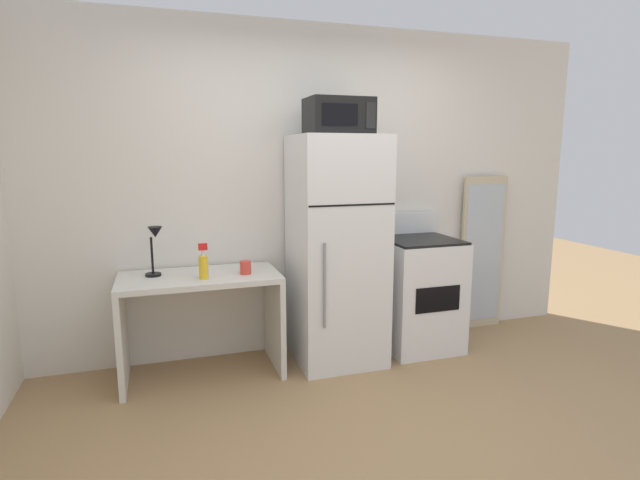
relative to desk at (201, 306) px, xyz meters
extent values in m
plane|color=#9E7A51|center=(0.91, -1.34, -0.52)|extent=(12.00, 12.00, 0.00)
cube|color=silver|center=(0.91, 0.36, 0.78)|extent=(5.00, 0.10, 2.60)
cube|color=silver|center=(0.00, 0.00, 0.21)|extent=(1.12, 0.58, 0.04)
cube|color=silver|center=(-0.54, 0.00, -0.17)|extent=(0.04, 0.58, 0.71)
cube|color=silver|center=(0.54, 0.00, -0.17)|extent=(0.04, 0.58, 0.71)
cylinder|color=black|center=(-0.31, 0.07, 0.24)|extent=(0.11, 0.11, 0.02)
cylinder|color=black|center=(-0.31, 0.07, 0.38)|extent=(0.02, 0.02, 0.26)
cone|color=black|center=(-0.28, 0.05, 0.54)|extent=(0.10, 0.10, 0.08)
cylinder|color=yellow|center=(0.02, -0.12, 0.31)|extent=(0.06, 0.06, 0.16)
cylinder|color=white|center=(0.02, -0.12, 0.41)|extent=(0.02, 0.02, 0.04)
cube|color=red|center=(0.02, -0.13, 0.46)|extent=(0.06, 0.03, 0.04)
cylinder|color=#D83F33|center=(0.32, -0.07, 0.28)|extent=(0.08, 0.08, 0.09)
cube|color=white|center=(1.03, -0.03, 0.35)|extent=(0.65, 0.64, 1.74)
cube|color=black|center=(1.03, -0.35, 0.73)|extent=(0.64, 0.00, 0.01)
cylinder|color=gray|center=(0.82, -0.37, 0.17)|extent=(0.02, 0.02, 0.61)
cube|color=black|center=(1.03, -0.05, 1.35)|extent=(0.46, 0.34, 0.26)
cube|color=black|center=(0.98, -0.22, 1.35)|extent=(0.26, 0.01, 0.15)
cube|color=black|center=(1.21, -0.22, 1.35)|extent=(0.07, 0.01, 0.18)
cube|color=white|center=(1.76, -0.01, -0.07)|extent=(0.60, 0.60, 0.90)
cube|color=black|center=(1.76, -0.01, 0.39)|extent=(0.57, 0.58, 0.02)
cube|color=white|center=(1.76, 0.27, 0.49)|extent=(0.60, 0.04, 0.18)
cube|color=black|center=(1.76, -0.31, -0.03)|extent=(0.38, 0.01, 0.20)
cube|color=#C6B793|center=(2.55, 0.25, 0.18)|extent=(0.44, 0.03, 1.40)
cube|color=#B2BCC6|center=(2.55, 0.23, 0.18)|extent=(0.39, 0.00, 1.26)
camera|label=1|loc=(-0.24, -3.54, 1.09)|focal=27.90mm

